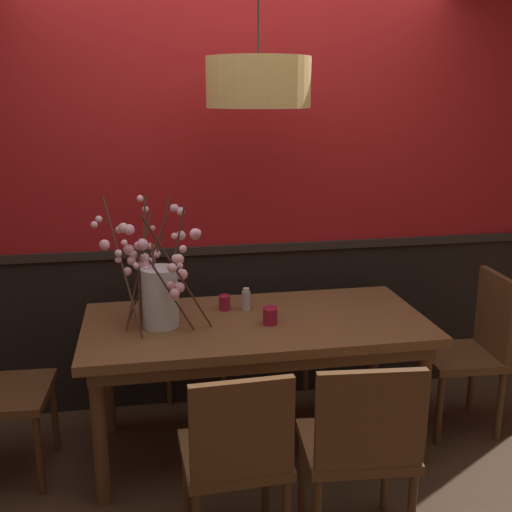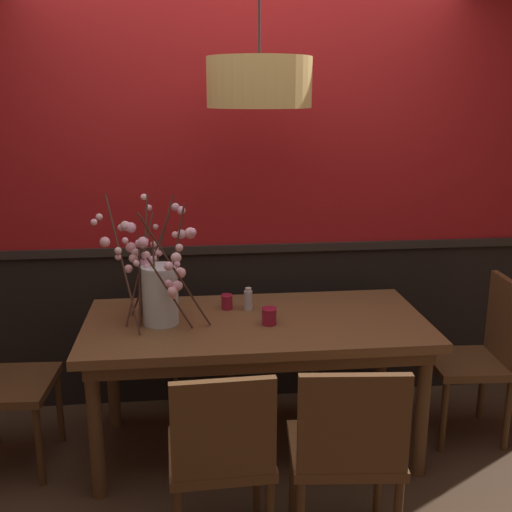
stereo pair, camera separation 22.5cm
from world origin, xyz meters
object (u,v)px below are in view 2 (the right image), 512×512
(chair_head_east_end, at_px, (482,351))
(chair_near_side_right, at_px, (347,448))
(candle_holder_nearer_edge, at_px, (227,302))
(chair_far_side_right, at_px, (282,306))
(candle_holder_nearer_center, at_px, (269,316))
(chair_near_side_left, at_px, (221,452))
(condiment_bottle, at_px, (248,299))
(pendant_lamp, at_px, (259,83))
(dining_table, at_px, (256,335))
(chair_far_side_left, at_px, (204,314))
(vase_with_blossoms, at_px, (158,286))

(chair_head_east_end, height_order, chair_near_side_right, chair_head_east_end)
(candle_holder_nearer_edge, bearing_deg, chair_far_side_right, 58.40)
(candle_holder_nearer_center, bearing_deg, chair_near_side_right, -74.35)
(chair_near_side_left, relative_size, chair_far_side_right, 0.98)
(condiment_bottle, bearing_deg, chair_near_side_right, -73.38)
(chair_far_side_right, bearing_deg, condiment_bottle, -113.29)
(candle_holder_nearer_edge, distance_m, pendant_lamp, 1.18)
(chair_near_side_left, distance_m, chair_near_side_right, 0.51)
(chair_head_east_end, xyz_separation_m, condiment_bottle, (-1.30, 0.16, 0.30))
(chair_head_east_end, bearing_deg, candle_holder_nearer_center, -176.18)
(dining_table, distance_m, chair_near_side_left, 0.86)
(chair_near_side_right, distance_m, pendant_lamp, 1.73)
(pendant_lamp, bearing_deg, chair_far_side_left, 109.72)
(condiment_bottle, bearing_deg, pendant_lamp, -67.52)
(dining_table, relative_size, pendant_lamp, 1.73)
(candle_holder_nearer_center, xyz_separation_m, candle_holder_nearer_edge, (-0.20, 0.26, -0.00))
(chair_near_side_left, distance_m, pendant_lamp, 1.72)
(candle_holder_nearer_edge, bearing_deg, chair_far_side_left, 100.20)
(chair_near_side_left, bearing_deg, vase_with_blossoms, 108.41)
(vase_with_blossoms, relative_size, candle_holder_nearer_center, 7.43)
(chair_far_side_left, height_order, chair_near_side_left, chair_far_side_left)
(candle_holder_nearer_edge, bearing_deg, condiment_bottle, -9.93)
(vase_with_blossoms, bearing_deg, chair_head_east_end, -0.09)
(condiment_bottle, bearing_deg, candle_holder_nearer_edge, 170.07)
(chair_far_side_left, relative_size, pendant_lamp, 0.85)
(chair_far_side_right, distance_m, candle_holder_nearer_center, 1.00)
(condiment_bottle, bearing_deg, chair_far_side_left, 109.24)
(pendant_lamp, bearing_deg, chair_head_east_end, -2.02)
(dining_table, distance_m, chair_far_side_left, 0.89)
(chair_near_side_left, distance_m, candle_holder_nearer_edge, 1.04)
(chair_head_east_end, xyz_separation_m, chair_near_side_left, (-1.51, -0.82, -0.01))
(chair_near_side_left, xyz_separation_m, condiment_bottle, (0.21, 0.98, 0.31))
(chair_near_side_left, bearing_deg, candle_holder_nearer_edge, 84.90)
(chair_near_side_left, height_order, condiment_bottle, condiment_bottle)
(dining_table, bearing_deg, candle_holder_nearer_edge, 127.32)
(pendant_lamp, bearing_deg, chair_near_side_left, -106.26)
(chair_head_east_end, xyz_separation_m, vase_with_blossoms, (-1.78, 0.00, 0.45))
(chair_far_side_left, bearing_deg, dining_table, -72.79)
(candle_holder_nearer_center, xyz_separation_m, pendant_lamp, (-0.04, 0.13, 1.16))
(dining_table, bearing_deg, candle_holder_nearer_center, -50.29)
(chair_near_side_right, bearing_deg, dining_table, 108.10)
(candle_holder_nearer_edge, height_order, condiment_bottle, condiment_bottle)
(vase_with_blossoms, bearing_deg, condiment_bottle, 17.82)
(chair_far_side_left, relative_size, candle_holder_nearer_edge, 10.57)
(chair_near_side_right, distance_m, chair_far_side_right, 1.72)
(chair_far_side_right, distance_m, vase_with_blossoms, 1.24)
(chair_far_side_left, height_order, vase_with_blossoms, vase_with_blossoms)
(dining_table, relative_size, chair_near_side_left, 2.03)
(chair_head_east_end, height_order, pendant_lamp, pendant_lamp)
(dining_table, xyz_separation_m, condiment_bottle, (-0.02, 0.17, 0.15))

